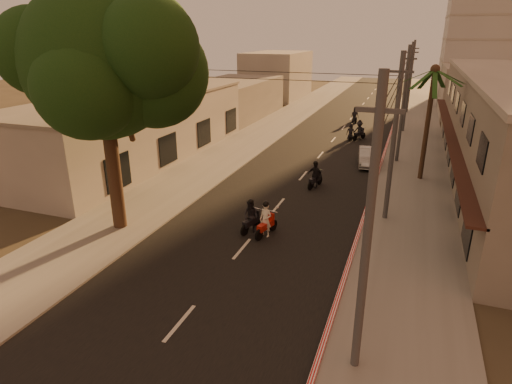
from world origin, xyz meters
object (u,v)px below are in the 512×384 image
scooter_mid_a (251,217)px  parked_car (368,157)px  scooter_far_a (351,133)px  palm_tree (434,76)px  broadleaf_tree (110,63)px  scooter_mid_b (315,175)px  scooter_red (266,221)px  scooter_far_c (355,116)px  scooter_far_b (359,131)px

scooter_mid_a → parked_car: (4.38, 14.44, -0.16)m
scooter_far_a → palm_tree: bearing=-59.9°
broadleaf_tree → parked_car: size_ratio=2.80×
scooter_mid_b → parked_car: scooter_mid_b is taller
scooter_red → scooter_mid_b: (0.72, 8.07, -0.00)m
palm_tree → scooter_far_c: bearing=110.8°
scooter_far_b → parked_car: size_ratio=0.46×
broadleaf_tree → scooter_far_c: broadleaf_tree is taller
scooter_red → scooter_mid_b: scooter_red is taller
scooter_far_c → broadleaf_tree: bearing=-121.3°
parked_car → scooter_far_a: bearing=99.6°
scooter_mid_b → scooter_mid_a: bearing=-86.3°
broadleaf_tree → scooter_far_b: bearing=70.0°
parked_car → scooter_mid_a: bearing=-115.1°
broadleaf_tree → scooter_mid_b: bearing=50.6°
broadleaf_tree → scooter_far_a: bearing=71.4°
scooter_mid_a → scooter_red: bearing=1.3°
scooter_far_a → parked_car: (2.55, -7.96, -0.07)m
palm_tree → scooter_far_a: palm_tree is taller
scooter_mid_a → parked_car: bearing=87.8°
broadleaf_tree → scooter_red: bearing=12.6°
palm_tree → scooter_red: size_ratio=4.23×
scooter_mid_b → scooter_far_a: scooter_mid_b is taller
palm_tree → scooter_far_b: 13.65m
broadleaf_tree → scooter_mid_b: 14.66m
scooter_mid_a → scooter_far_c: (1.00, 31.23, -0.00)m
broadleaf_tree → palm_tree: bearing=43.5°
palm_tree → scooter_far_b: size_ratio=4.13×
scooter_red → scooter_mid_b: bearing=98.8°
scooter_mid_b → palm_tree: bearing=47.3°
scooter_mid_a → scooter_far_a: bearing=100.0°
broadleaf_tree → scooter_far_a: (8.16, 24.22, -7.72)m
parked_car → scooter_mid_b: bearing=-121.1°
scooter_mid_b → scooter_far_c: (-0.61, 23.37, -0.01)m
scooter_far_a → scooter_far_c: (-0.83, 8.83, 0.09)m
palm_tree → scooter_far_c: palm_tree is taller
scooter_far_a → parked_car: bearing=-74.0°
scooter_far_a → scooter_mid_b: bearing=-92.6°
scooter_red → scooter_mid_b: 8.10m
palm_tree → scooter_far_a: size_ratio=4.78×
broadleaf_tree → scooter_far_b: 27.22m
scooter_mid_b → scooter_far_a: size_ratio=1.10×
broadleaf_tree → scooter_far_c: size_ratio=6.53×
scooter_red → scooter_far_a: size_ratio=1.13×
scooter_far_a → scooter_far_b: 0.86m
broadleaf_tree → scooter_mid_a: (6.34, 1.82, -7.63)m
palm_tree → scooter_mid_b: bearing=-147.9°
parked_car → scooter_far_c: 17.12m
scooter_far_b → scooter_far_a: bearing=-127.6°
scooter_red → parked_car: size_ratio=0.45×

